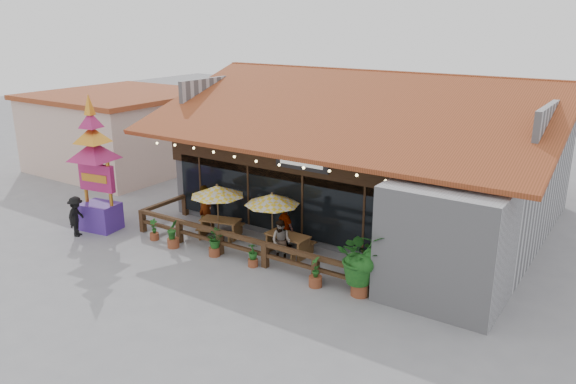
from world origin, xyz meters
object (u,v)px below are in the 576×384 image
Objects in this scene: umbrella_right at (272,200)px; pedestrian at (76,216)px; tropical_plant at (361,258)px; umbrella_left at (217,191)px; thai_sign_tower at (94,154)px; picnic_table_right at (288,241)px; picnic_table_left at (221,225)px.

umbrella_right reaches higher than pedestrian.
umbrella_right reaches higher than tropical_plant.
pedestrian is (-4.76, -2.83, -1.12)m from umbrella_left.
thai_sign_tower reaches higher than umbrella_left.
tropical_plant reaches higher than pedestrian.
picnic_table_right is at bearing 159.50° from tropical_plant.
picnic_table_left is 1.08× the size of picnic_table_right.
pedestrian is at bearing -171.45° from tropical_plant.
picnic_table_right is 0.78× the size of tropical_plant.
picnic_table_right is 8.38m from pedestrian.
tropical_plant is 11.51m from pedestrian.
picnic_table_left is 3.11m from picnic_table_right.
pedestrian is (-7.81, -3.04, 0.28)m from picnic_table_right.
pedestrian is at bearing -98.77° from thai_sign_tower.
umbrella_right is at bearing 166.61° from picnic_table_right.
umbrella_left is 6.74m from tropical_plant.
picnic_table_right is (0.81, -0.19, -1.37)m from umbrella_right.
picnic_table_left is 0.84× the size of tropical_plant.
pedestrian is (-4.70, -3.02, 0.31)m from picnic_table_left.
umbrella_right is 1.22× the size of picnic_table_left.
tropical_plant is at bearing 3.67° from thai_sign_tower.
umbrella_left reaches higher than tropical_plant.
tropical_plant is at bearing -107.96° from pedestrian.
tropical_plant reaches higher than picnic_table_right.
umbrella_right is 1.37× the size of pedestrian.
tropical_plant is (11.22, 0.72, -1.86)m from thai_sign_tower.
picnic_table_left is at bearing 106.45° from umbrella_left.
thai_sign_tower is 11.39m from tropical_plant.
thai_sign_tower reaches higher than picnic_table_left.
tropical_plant is at bearing -20.50° from picnic_table_right.
thai_sign_tower is at bearing -158.24° from umbrella_left.
picnic_table_right is at bearing 4.00° from umbrella_left.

